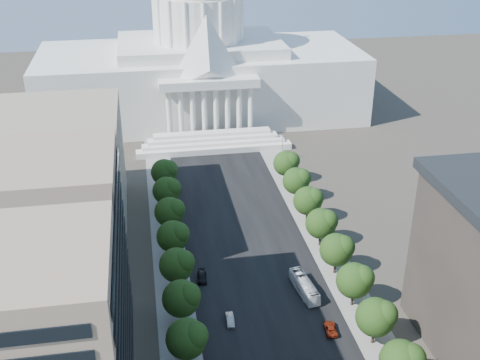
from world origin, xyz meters
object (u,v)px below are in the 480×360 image
car_dark_b (202,277)px  car_red (330,329)px  car_silver (230,320)px  city_bus (304,286)px

car_dark_b → car_red: bearing=-39.1°
car_silver → car_red: car_silver is taller
car_red → city_bus: bearing=-75.6°
car_silver → car_dark_b: car_dark_b is taller
car_silver → car_red: (19.27, -6.09, -0.02)m
car_dark_b → city_bus: 23.10m
car_dark_b → city_bus: size_ratio=0.43×
car_silver → city_bus: 18.92m
car_dark_b → city_bus: (21.43, -8.56, 0.91)m
car_red → city_bus: size_ratio=0.43×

